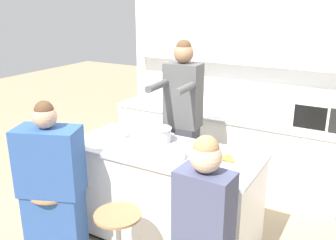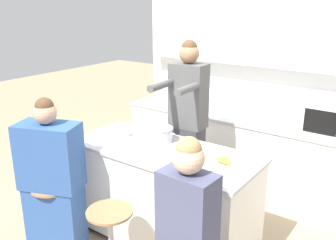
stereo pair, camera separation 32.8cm
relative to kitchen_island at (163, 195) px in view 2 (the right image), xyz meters
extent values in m
plane|color=tan|center=(0.00, 0.00, -0.47)|extent=(16.00, 16.00, 0.00)
cube|color=silver|center=(0.00, 1.83, 0.88)|extent=(3.00, 0.06, 2.70)
cube|color=white|center=(0.00, 1.72, 1.35)|extent=(2.76, 0.16, 0.75)
cube|color=white|center=(0.00, 1.47, -0.05)|extent=(2.76, 0.62, 0.85)
cube|color=#BCBCC1|center=(0.00, 1.47, 0.39)|extent=(2.79, 0.65, 0.03)
cube|color=black|center=(0.00, 0.00, -0.44)|extent=(1.61, 0.62, 0.06)
cube|color=white|center=(0.00, 0.00, 0.01)|extent=(1.69, 0.70, 0.84)
cube|color=#BCBCC1|center=(0.00, 0.00, 0.44)|extent=(1.73, 0.74, 0.03)
cylinder|color=#B7BABC|center=(-0.69, -0.69, -0.15)|extent=(0.04, 0.04, 0.62)
cylinder|color=#997047|center=(-0.69, -0.69, 0.17)|extent=(0.36, 0.36, 0.02)
cylinder|color=#997047|center=(0.00, -0.69, 0.17)|extent=(0.36, 0.36, 0.02)
cube|color=#383842|center=(-0.12, 0.59, 0.01)|extent=(0.31, 0.24, 0.95)
cube|color=#4C4C4C|center=(-0.12, 0.59, 0.80)|extent=(0.37, 0.24, 0.65)
cylinder|color=#4C4C4C|center=(-0.24, 0.29, 0.95)|extent=(0.09, 0.36, 0.07)
cylinder|color=#4C4C4C|center=(0.04, 0.31, 0.95)|extent=(0.09, 0.36, 0.07)
sphere|color=#936B4C|center=(-0.12, 0.59, 1.23)|extent=(0.21, 0.21, 0.20)
sphere|color=#513823|center=(-0.12, 0.59, 1.28)|extent=(0.16, 0.16, 0.15)
cube|color=#2D5193|center=(-0.68, -0.69, -0.15)|extent=(0.54, 0.42, 0.65)
cube|color=#2D5193|center=(-0.68, -0.69, 0.46)|extent=(0.58, 0.46, 0.57)
sphere|color=tan|center=(-0.68, -0.69, 0.84)|extent=(0.25, 0.25, 0.19)
sphere|color=#513823|center=(-0.68, -0.69, 0.90)|extent=(0.20, 0.20, 0.15)
cube|color=#474C6B|center=(0.71, -0.69, 0.44)|extent=(0.37, 0.23, 0.52)
sphere|color=#DBB293|center=(0.71, -0.69, 0.80)|extent=(0.21, 0.21, 0.20)
sphere|color=#A37F51|center=(0.71, -0.69, 0.86)|extent=(0.17, 0.17, 0.16)
cylinder|color=#B7BABC|center=(-0.13, 0.14, 0.52)|extent=(0.22, 0.22, 0.13)
cylinder|color=#B7BABC|center=(-0.13, 0.14, 0.59)|extent=(0.24, 0.24, 0.01)
cylinder|color=#B7BABC|center=(-0.27, 0.14, 0.56)|extent=(0.05, 0.01, 0.01)
cylinder|color=#B7BABC|center=(0.00, 0.14, 0.56)|extent=(0.05, 0.01, 0.01)
cylinder|color=white|center=(0.16, -0.14, 0.50)|extent=(0.23, 0.23, 0.07)
cylinder|color=white|center=(-0.50, 0.04, 0.50)|extent=(0.09, 0.09, 0.08)
torus|color=white|center=(-0.44, 0.04, 0.51)|extent=(0.04, 0.01, 0.04)
cylinder|color=white|center=(0.52, -0.16, 0.50)|extent=(0.08, 0.08, 0.08)
torus|color=white|center=(0.58, -0.16, 0.50)|extent=(0.04, 0.01, 0.04)
ellipsoid|color=yellow|center=(0.58, 0.02, 0.48)|extent=(0.12, 0.05, 0.05)
ellipsoid|color=yellow|center=(0.55, 0.06, 0.48)|extent=(0.10, 0.12, 0.05)
ellipsoid|color=yellow|center=(0.61, 0.06, 0.48)|extent=(0.11, 0.11, 0.05)
cube|color=white|center=(1.05, 1.43, 0.57)|extent=(0.51, 0.36, 0.32)
cube|color=black|center=(1.00, 1.25, 0.57)|extent=(0.32, 0.01, 0.24)
cylinder|color=#A86042|center=(-0.73, 1.47, 0.45)|extent=(0.14, 0.14, 0.08)
sphere|color=#478942|center=(-0.73, 1.47, 0.58)|extent=(0.22, 0.22, 0.22)
camera|label=1|loc=(1.55, -2.64, 1.72)|focal=40.00mm
camera|label=2|loc=(1.83, -2.46, 1.72)|focal=40.00mm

